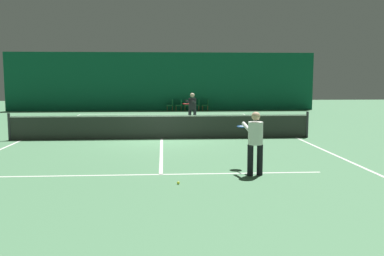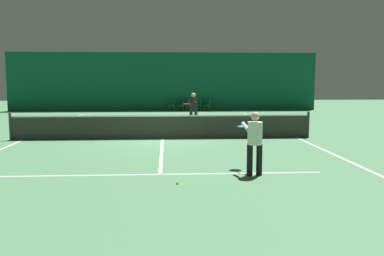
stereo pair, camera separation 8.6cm
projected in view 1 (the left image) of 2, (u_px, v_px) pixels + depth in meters
name	position (u px, v px, depth m)	size (l,w,h in m)	color
ground_plane	(162.00, 139.00, 17.15)	(60.00, 60.00, 0.00)	#4C7F56
backdrop_curtain	(162.00, 82.00, 31.92)	(23.00, 0.12, 4.33)	#0F5138
court_line_baseline_far	(162.00, 114.00, 28.94)	(11.00, 0.10, 0.00)	silver
court_line_service_far	(162.00, 122.00, 23.49)	(8.25, 0.10, 0.00)	silver
court_line_service_near	(161.00, 174.00, 10.81)	(8.25, 0.10, 0.00)	silver
court_line_sideline_left	(22.00, 140.00, 16.79)	(0.10, 23.80, 0.00)	silver
court_line_sideline_right	(296.00, 138.00, 17.52)	(0.10, 23.80, 0.00)	silver
court_line_centre	(162.00, 139.00, 17.15)	(0.10, 12.80, 0.00)	silver
tennis_net	(162.00, 126.00, 17.09)	(12.00, 0.10, 1.07)	#2D332D
player_near	(255.00, 138.00, 10.65)	(0.53, 1.35, 1.60)	black
player_far	(192.00, 107.00, 21.61)	(0.85, 1.39, 1.68)	#2D2D38
courtside_chair_0	(171.00, 105.00, 31.61)	(0.44, 0.44, 0.84)	brown
courtside_chair_1	(180.00, 104.00, 31.66)	(0.44, 0.44, 0.84)	brown
courtside_chair_2	(188.00, 104.00, 31.70)	(0.44, 0.44, 0.84)	brown
courtside_chair_3	(197.00, 104.00, 31.74)	(0.44, 0.44, 0.84)	brown
courtside_chair_4	(206.00, 104.00, 31.79)	(0.44, 0.44, 0.84)	brown
tennis_ball	(178.00, 183.00, 9.82)	(0.07, 0.07, 0.07)	#D1DB33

